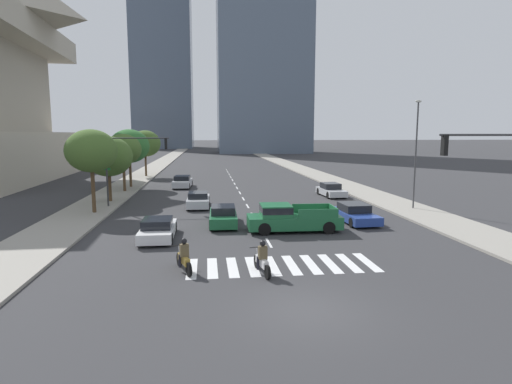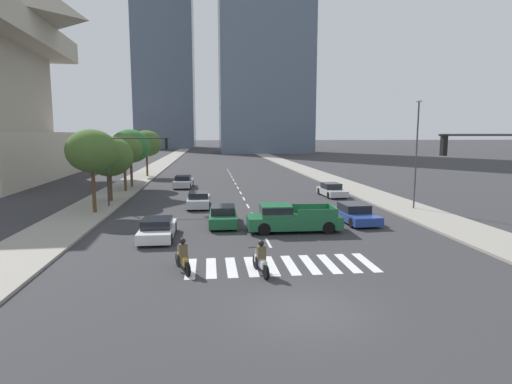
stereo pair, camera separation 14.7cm
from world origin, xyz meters
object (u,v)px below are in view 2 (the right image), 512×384
street_lamp_east (417,147)px  street_tree_third (124,149)px  sedan_silver_0 (183,182)px  sedan_blue_4 (355,214)px  sedan_white_5 (158,229)px  street_tree_nearest (92,151)px  sedan_green_1 (223,216)px  motorcycle_lead (261,260)px  sedan_silver_2 (199,200)px  street_tree_fourth (130,146)px  pickup_truck (289,218)px  street_tree_fifth (146,144)px  street_tree_second (109,156)px  motorcycle_trailing (183,258)px  sedan_silver_3 (332,190)px  traffic_signal_far (131,156)px  traffic_signal_near (502,169)px

street_lamp_east → street_tree_third: size_ratio=1.44×
sedan_silver_0 → street_lamp_east: size_ratio=0.54×
sedan_silver_0 → sedan_blue_4: size_ratio=0.95×
sedan_white_5 → street_tree_nearest: (-5.54, 8.11, 4.13)m
sedan_green_1 → street_tree_third: street_tree_third is taller
street_lamp_east → motorcycle_lead: bearing=-135.2°
street_lamp_east → street_tree_nearest: (-24.46, 1.07, -0.24)m
sedan_silver_2 → street_tree_fourth: street_tree_fourth is taller
pickup_truck → street_tree_fifth: (-13.35, 34.73, 3.81)m
sedan_blue_4 → street_tree_fifth: (-18.30, 32.54, 4.05)m
pickup_truck → street_tree_second: 18.56m
sedan_green_1 → street_lamp_east: (15.09, 3.80, 4.33)m
sedan_green_1 → motorcycle_trailing: bearing=169.0°
sedan_silver_2 → street_tree_fifth: size_ratio=0.69×
sedan_green_1 → sedan_silver_3: 15.97m
street_tree_fourth → pickup_truck: bearing=-59.5°
motorcycle_lead → sedan_blue_4: bearing=-47.3°
pickup_truck → sedan_silver_0: pickup_truck is taller
street_tree_third → sedan_white_5: bearing=-74.5°
sedan_blue_4 → traffic_signal_far: (-16.02, 7.67, 3.64)m
sedan_blue_4 → street_tree_fourth: 27.75m
sedan_silver_0 → traffic_signal_near: size_ratio=0.74×
street_tree_nearest → street_tree_fourth: 15.54m
traffic_signal_far → street_tree_fourth: 13.00m
street_tree_second → pickup_truck: bearing=-43.1°
sedan_silver_2 → street_tree_nearest: size_ratio=0.70×
sedan_green_1 → street_tree_nearest: 11.33m
traffic_signal_far → sedan_silver_2: bearing=-6.2°
motorcycle_lead → street_tree_third: bearing=12.2°
sedan_blue_4 → street_tree_nearest: bearing=-108.0°
sedan_silver_2 → traffic_signal_far: traffic_signal_far is taller
sedan_silver_0 → sedan_white_5: (-0.13, -23.35, -0.06)m
sedan_silver_0 → street_tree_nearest: size_ratio=0.74×
street_lamp_east → street_tree_third: 27.71m
motorcycle_trailing → street_tree_third: street_tree_third is taller
traffic_signal_far → street_tree_third: 9.46m
pickup_truck → traffic_signal_near: (8.13, -7.56, 3.57)m
sedan_blue_4 → traffic_signal_far: bearing=-118.5°
sedan_blue_4 → street_tree_third: 25.16m
sedan_silver_2 → traffic_signal_far: size_ratio=0.74×
street_tree_second → sedan_silver_3: bearing=4.2°
sedan_green_1 → traffic_signal_far: 11.01m
street_tree_fifth → street_tree_third: bearing=-90.0°
motorcycle_lead → sedan_silver_2: 17.22m
sedan_silver_3 → sedan_blue_4: size_ratio=0.91×
traffic_signal_far → street_tree_fourth: size_ratio=0.93×
street_tree_third → motorcycle_lead: bearing=-68.3°
sedan_green_1 → street_tree_fifth: size_ratio=0.72×
street_tree_third → street_tree_fourth: 3.62m
sedan_silver_2 → sedan_blue_4: sedan_silver_2 is taller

